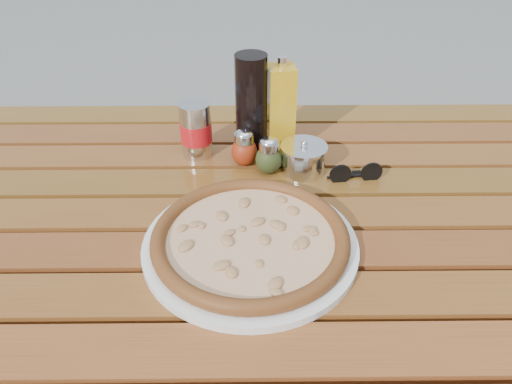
{
  "coord_description": "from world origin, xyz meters",
  "views": [
    {
      "loc": [
        -0.01,
        -0.73,
        1.31
      ],
      "look_at": [
        0.0,
        0.02,
        0.78
      ],
      "focal_mm": 35.0,
      "sensor_mm": 36.0,
      "label": 1
    }
  ],
  "objects_px": {
    "sunglasses": "(355,174)",
    "soda_can": "(196,130)",
    "olive_oil_cruet": "(281,109)",
    "table": "(256,242)",
    "pizza": "(250,238)",
    "oregano_shaker": "(269,156)",
    "dark_bottle": "(251,106)",
    "plate": "(250,245)",
    "pepper_shaker": "(244,148)",
    "parmesan_tin": "(303,158)"
  },
  "relations": [
    {
      "from": "pizza",
      "to": "parmesan_tin",
      "type": "relative_size",
      "value": 3.13
    },
    {
      "from": "olive_oil_cruet",
      "to": "parmesan_tin",
      "type": "relative_size",
      "value": 1.99
    },
    {
      "from": "table",
      "to": "pizza",
      "type": "bearing_deg",
      "value": -95.97
    },
    {
      "from": "plate",
      "to": "dark_bottle",
      "type": "distance_m",
      "value": 0.33
    },
    {
      "from": "oregano_shaker",
      "to": "soda_can",
      "type": "relative_size",
      "value": 0.68
    },
    {
      "from": "oregano_shaker",
      "to": "soda_can",
      "type": "distance_m",
      "value": 0.17
    },
    {
      "from": "olive_oil_cruet",
      "to": "table",
      "type": "bearing_deg",
      "value": -103.26
    },
    {
      "from": "plate",
      "to": "parmesan_tin",
      "type": "bearing_deg",
      "value": 65.65
    },
    {
      "from": "dark_bottle",
      "to": "soda_can",
      "type": "height_order",
      "value": "dark_bottle"
    },
    {
      "from": "soda_can",
      "to": "parmesan_tin",
      "type": "relative_size",
      "value": 1.14
    },
    {
      "from": "pizza",
      "to": "olive_oil_cruet",
      "type": "distance_m",
      "value": 0.35
    },
    {
      "from": "parmesan_tin",
      "to": "pizza",
      "type": "bearing_deg",
      "value": -114.35
    },
    {
      "from": "pepper_shaker",
      "to": "olive_oil_cruet",
      "type": "height_order",
      "value": "olive_oil_cruet"
    },
    {
      "from": "soda_can",
      "to": "oregano_shaker",
      "type": "bearing_deg",
      "value": -25.78
    },
    {
      "from": "dark_bottle",
      "to": "sunglasses",
      "type": "height_order",
      "value": "dark_bottle"
    },
    {
      "from": "plate",
      "to": "sunglasses",
      "type": "height_order",
      "value": "sunglasses"
    },
    {
      "from": "plate",
      "to": "pepper_shaker",
      "type": "relative_size",
      "value": 4.39
    },
    {
      "from": "pizza",
      "to": "soda_can",
      "type": "distance_m",
      "value": 0.33
    },
    {
      "from": "plate",
      "to": "soda_can",
      "type": "relative_size",
      "value": 3.0
    },
    {
      "from": "pizza",
      "to": "pepper_shaker",
      "type": "distance_m",
      "value": 0.27
    },
    {
      "from": "pepper_shaker",
      "to": "sunglasses",
      "type": "bearing_deg",
      "value": -15.93
    },
    {
      "from": "pepper_shaker",
      "to": "olive_oil_cruet",
      "type": "bearing_deg",
      "value": 39.41
    },
    {
      "from": "plate",
      "to": "olive_oil_cruet",
      "type": "relative_size",
      "value": 1.71
    },
    {
      "from": "pepper_shaker",
      "to": "soda_can",
      "type": "xyz_separation_m",
      "value": [
        -0.1,
        0.04,
        0.02
      ]
    },
    {
      "from": "pizza",
      "to": "olive_oil_cruet",
      "type": "height_order",
      "value": "olive_oil_cruet"
    },
    {
      "from": "oregano_shaker",
      "to": "dark_bottle",
      "type": "distance_m",
      "value": 0.11
    },
    {
      "from": "plate",
      "to": "dark_bottle",
      "type": "xyz_separation_m",
      "value": [
        0.0,
        0.32,
        0.1
      ]
    },
    {
      "from": "table",
      "to": "sunglasses",
      "type": "relative_size",
      "value": 12.71
    },
    {
      "from": "pepper_shaker",
      "to": "dark_bottle",
      "type": "height_order",
      "value": "dark_bottle"
    },
    {
      "from": "table",
      "to": "soda_can",
      "type": "height_order",
      "value": "soda_can"
    },
    {
      "from": "sunglasses",
      "to": "table",
      "type": "bearing_deg",
      "value": -159.0
    },
    {
      "from": "table",
      "to": "olive_oil_cruet",
      "type": "relative_size",
      "value": 6.67
    },
    {
      "from": "pizza",
      "to": "olive_oil_cruet",
      "type": "relative_size",
      "value": 1.57
    },
    {
      "from": "dark_bottle",
      "to": "soda_can",
      "type": "relative_size",
      "value": 1.83
    },
    {
      "from": "table",
      "to": "olive_oil_cruet",
      "type": "bearing_deg",
      "value": 76.74
    },
    {
      "from": "plate",
      "to": "pepper_shaker",
      "type": "distance_m",
      "value": 0.27
    },
    {
      "from": "pepper_shaker",
      "to": "parmesan_tin",
      "type": "distance_m",
      "value": 0.12
    },
    {
      "from": "dark_bottle",
      "to": "parmesan_tin",
      "type": "distance_m",
      "value": 0.15
    },
    {
      "from": "pizza",
      "to": "pepper_shaker",
      "type": "height_order",
      "value": "pepper_shaker"
    },
    {
      "from": "oregano_shaker",
      "to": "sunglasses",
      "type": "distance_m",
      "value": 0.18
    },
    {
      "from": "sunglasses",
      "to": "soda_can",
      "type": "bearing_deg",
      "value": 156.02
    },
    {
      "from": "table",
      "to": "sunglasses",
      "type": "distance_m",
      "value": 0.24
    },
    {
      "from": "pizza",
      "to": "sunglasses",
      "type": "relative_size",
      "value": 3.0
    },
    {
      "from": "pepper_shaker",
      "to": "oregano_shaker",
      "type": "xyz_separation_m",
      "value": [
        0.05,
        -0.03,
        0.0
      ]
    },
    {
      "from": "olive_oil_cruet",
      "to": "plate",
      "type": "bearing_deg",
      "value": -101.06
    },
    {
      "from": "pepper_shaker",
      "to": "soda_can",
      "type": "bearing_deg",
      "value": 157.95
    },
    {
      "from": "pepper_shaker",
      "to": "soda_can",
      "type": "distance_m",
      "value": 0.11
    },
    {
      "from": "table",
      "to": "pepper_shaker",
      "type": "height_order",
      "value": "pepper_shaker"
    },
    {
      "from": "table",
      "to": "dark_bottle",
      "type": "xyz_separation_m",
      "value": [
        -0.01,
        0.21,
        0.19
      ]
    },
    {
      "from": "pizza",
      "to": "parmesan_tin",
      "type": "height_order",
      "value": "parmesan_tin"
    }
  ]
}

